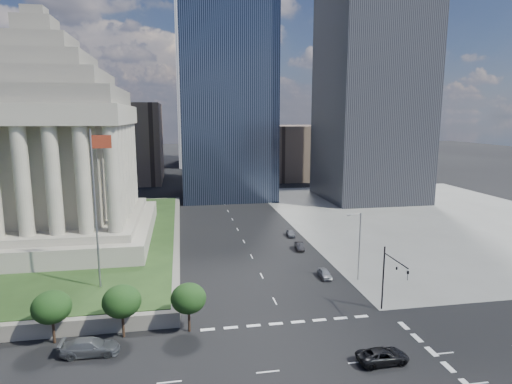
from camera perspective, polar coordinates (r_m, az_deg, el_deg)
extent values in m
plane|color=black|center=(133.02, -4.99, -0.14)|extent=(500.00, 500.00, 0.00)
cube|color=slate|center=(109.66, 21.82, -3.02)|extent=(68.00, 90.00, 0.03)
cylinder|color=slate|center=(56.65, -20.63, -2.34)|extent=(0.24, 0.24, 20.00)
cube|color=maroon|center=(55.33, -19.95, 6.32)|extent=(2.40, 0.05, 1.60)
cube|color=black|center=(126.33, -4.07, 13.00)|extent=(26.00, 26.00, 60.00)
cube|color=black|center=(129.95, 15.54, 21.50)|extent=(26.00, 28.00, 100.00)
cube|color=brown|center=(166.76, 5.07, 5.38)|extent=(20.00, 30.00, 20.00)
cube|color=brown|center=(161.79, -16.76, 6.28)|extent=(24.00, 30.00, 28.00)
cylinder|color=black|center=(55.32, 16.59, -10.94)|extent=(0.18, 0.18, 8.00)
cylinder|color=black|center=(51.97, 18.13, -8.66)|extent=(0.14, 5.50, 0.14)
cube|color=black|center=(49.97, 19.58, -10.47)|extent=(0.30, 0.30, 1.10)
cylinder|color=slate|center=(63.51, 13.61, -7.10)|extent=(0.16, 0.16, 10.00)
cylinder|color=slate|center=(61.94, 13.03, -2.92)|extent=(1.80, 0.12, 0.12)
cube|color=slate|center=(61.62, 12.26, -3.05)|extent=(0.50, 0.22, 0.14)
imported|color=black|center=(45.69, 16.55, -20.22)|extent=(5.13, 2.50, 1.41)
imported|color=#4F5356|center=(48.13, -21.22, -18.68)|extent=(2.43, 5.74, 1.65)
imported|color=gray|center=(64.76, 9.15, -10.68)|extent=(1.63, 3.81, 1.28)
imported|color=black|center=(77.02, 5.81, -7.23)|extent=(1.78, 3.93, 1.25)
imported|color=slate|center=(85.35, 4.64, -5.47)|extent=(1.85, 3.86, 1.27)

